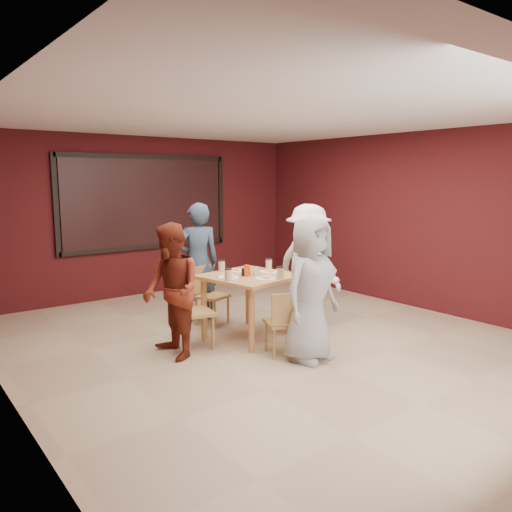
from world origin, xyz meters
TOP-DOWN VIEW (x-y plane):
  - floor at (0.00, 0.00)m, footprint 7.00×7.00m
  - window_blinds at (0.00, 3.45)m, footprint 3.00×0.02m
  - dining_table at (-0.07, 0.33)m, footprint 1.23×1.23m
  - chair_front at (-0.18, -0.50)m, footprint 0.49×0.49m
  - chair_back at (-0.17, 1.18)m, footprint 0.52×0.52m
  - chair_left at (-0.94, 0.42)m, footprint 0.51×0.51m
  - chair_right at (0.68, 0.21)m, footprint 0.52×0.52m
  - diner_front at (-0.02, -0.75)m, footprint 0.89×0.67m
  - diner_back at (-0.18, 1.44)m, footprint 0.73×0.59m
  - diner_left at (-1.23, 0.28)m, footprint 0.66×0.81m
  - diner_right at (1.02, 0.39)m, footprint 0.72×1.15m

SIDE VIEW (x-z plane):
  - floor at x=0.00m, z-range 0.00..0.00m
  - chair_front at x=-0.18m, z-range 0.05..0.83m
  - chair_back at x=-0.17m, z-range 0.05..0.89m
  - chair_right at x=0.68m, z-range 0.06..0.94m
  - chair_left at x=-0.94m, z-range 0.06..0.96m
  - dining_table at x=-0.07m, z-range 0.23..1.22m
  - diner_left at x=-1.23m, z-range 0.00..1.57m
  - diner_front at x=-0.02m, z-range 0.00..1.66m
  - diner_right at x=1.02m, z-range 0.00..1.71m
  - diner_back at x=-0.18m, z-range 0.00..1.73m
  - window_blinds at x=0.00m, z-range 0.90..2.40m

